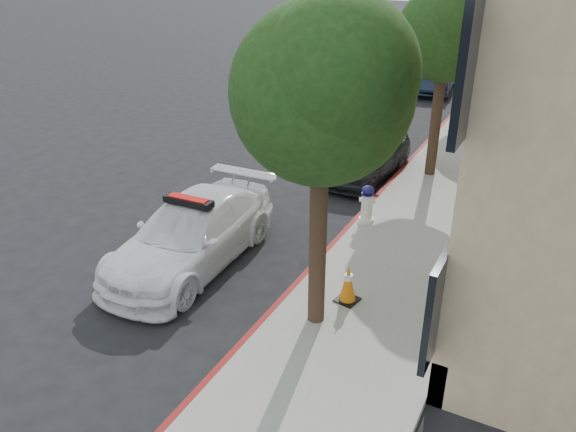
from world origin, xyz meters
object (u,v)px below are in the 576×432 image
at_px(parked_car_far, 436,75).
at_px(police_car, 191,234).
at_px(fire_hydrant, 367,205).
at_px(traffic_cone, 348,284).
at_px(parked_car_mid, 367,156).

bearing_deg(parked_car_far, police_car, -99.21).
height_order(fire_hydrant, traffic_cone, fire_hydrant).
xyz_separation_m(parked_car_far, traffic_cone, (2.87, -18.10, -0.20)).
height_order(police_car, traffic_cone, police_car).
bearing_deg(parked_car_mid, police_car, -99.70).
bearing_deg(traffic_cone, parked_car_far, 99.02).
height_order(parked_car_mid, traffic_cone, parked_car_mid).
relative_size(parked_car_far, traffic_cone, 5.77).
bearing_deg(parked_car_mid, fire_hydrant, -65.42).
relative_size(police_car, parked_car_far, 1.11).
relative_size(police_car, parked_car_mid, 1.27).
relative_size(police_car, traffic_cone, 6.38).
bearing_deg(parked_car_far, fire_hydrant, -89.09).
bearing_deg(fire_hydrant, parked_car_mid, 102.24).
bearing_deg(parked_car_far, parked_car_mid, -92.60).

